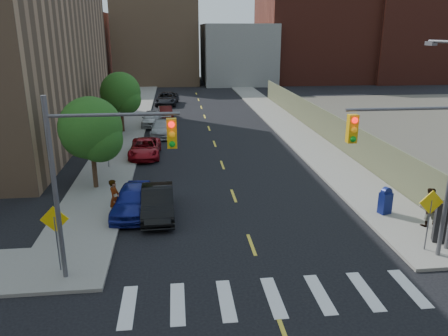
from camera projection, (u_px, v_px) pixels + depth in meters
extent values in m
cube|color=gray|center=(135.00, 112.00, 50.17)|extent=(3.50, 73.00, 0.15)
cube|color=gray|center=(268.00, 109.00, 51.82)|extent=(3.50, 73.00, 0.15)
cube|color=#5D6245|center=(320.00, 122.00, 38.87)|extent=(0.12, 44.00, 2.50)
cube|color=#592319|center=(62.00, 49.00, 73.86)|extent=(14.00, 18.00, 12.00)
cube|color=#8C6B4C|center=(157.00, 39.00, 76.99)|extent=(14.00, 16.00, 15.00)
cube|color=gray|center=(237.00, 54.00, 77.34)|extent=(12.00, 16.00, 10.00)
cube|color=#592319|center=(311.00, 36.00, 79.81)|extent=(18.00, 18.00, 16.00)
cube|color=#592319|center=(400.00, 30.00, 79.32)|extent=(14.00, 16.00, 18.00)
cylinder|color=#8C6B4C|center=(425.00, 1.00, 78.23)|extent=(1.80, 1.80, 28.00)
cylinder|color=#59595E|center=(56.00, 194.00, 15.54)|extent=(0.18, 0.18, 7.00)
cylinder|color=#59595E|center=(114.00, 115.00, 14.93)|extent=(4.50, 0.12, 0.12)
cube|color=#E5A50C|center=(172.00, 133.00, 15.35)|extent=(0.35, 0.30, 1.05)
cylinder|color=#59595E|center=(405.00, 109.00, 16.04)|extent=(4.50, 0.12, 0.12)
cube|color=#E5A50C|center=(352.00, 129.00, 16.05)|extent=(0.35, 0.30, 1.05)
cube|color=#59595E|center=(431.00, 43.00, 19.29)|extent=(0.25, 0.60, 0.18)
cylinder|color=#59595E|center=(58.00, 246.00, 16.68)|extent=(0.06, 0.06, 2.40)
cube|color=yellow|center=(54.00, 219.00, 16.34)|extent=(1.06, 0.04, 1.06)
cylinder|color=#59595E|center=(428.00, 227.00, 18.27)|extent=(0.06, 0.06, 2.40)
cube|color=yellow|center=(431.00, 202.00, 17.94)|extent=(1.06, 0.04, 1.06)
cylinder|color=#59595E|center=(108.00, 152.00, 29.46)|extent=(0.06, 0.06, 2.40)
cube|color=yellow|center=(106.00, 136.00, 29.13)|extent=(1.06, 0.04, 1.06)
cylinder|color=#332114|center=(94.00, 168.00, 25.62)|extent=(0.28, 0.28, 2.64)
sphere|color=#1A4814|center=(91.00, 128.00, 24.89)|extent=(3.60, 3.60, 3.60)
sphere|color=#1A4814|center=(100.00, 139.00, 24.84)|extent=(2.64, 2.64, 2.64)
sphere|color=#1A4814|center=(85.00, 134.00, 25.35)|extent=(2.88, 2.88, 2.88)
cylinder|color=#332114|center=(122.00, 119.00, 39.82)|extent=(0.28, 0.28, 2.64)
sphere|color=#1A4814|center=(120.00, 92.00, 39.10)|extent=(3.60, 3.60, 3.60)
sphere|color=#1A4814|center=(126.00, 99.00, 39.05)|extent=(2.64, 2.64, 2.64)
sphere|color=#1A4814|center=(117.00, 96.00, 39.56)|extent=(2.88, 2.88, 2.88)
imported|color=navy|center=(132.00, 200.00, 22.34)|extent=(2.19, 4.57, 1.51)
imported|color=black|center=(158.00, 202.00, 22.07)|extent=(1.72, 4.58, 1.49)
imported|color=maroon|center=(145.00, 148.00, 32.47)|extent=(2.27, 4.80, 1.32)
imported|color=#989C9F|center=(162.00, 128.00, 38.90)|extent=(2.02, 4.86, 1.40)
imported|color=#BEBEBE|center=(152.00, 118.00, 42.85)|extent=(2.00, 4.52, 1.51)
imported|color=#3E0D0C|center=(166.00, 112.00, 46.62)|extent=(1.73, 3.96, 1.27)
imported|color=black|center=(167.00, 99.00, 54.89)|extent=(3.08, 5.85, 1.57)
cube|color=navy|center=(385.00, 203.00, 22.08)|extent=(0.68, 0.59, 1.10)
cylinder|color=navy|center=(386.00, 192.00, 21.91)|extent=(0.62, 0.42, 0.56)
cube|color=black|center=(441.00, 222.00, 19.02)|extent=(0.68, 0.63, 1.85)
imported|color=gray|center=(115.00, 198.00, 21.64)|extent=(0.58, 0.77, 1.91)
imported|color=gray|center=(428.00, 207.00, 20.57)|extent=(0.93, 0.73, 1.90)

